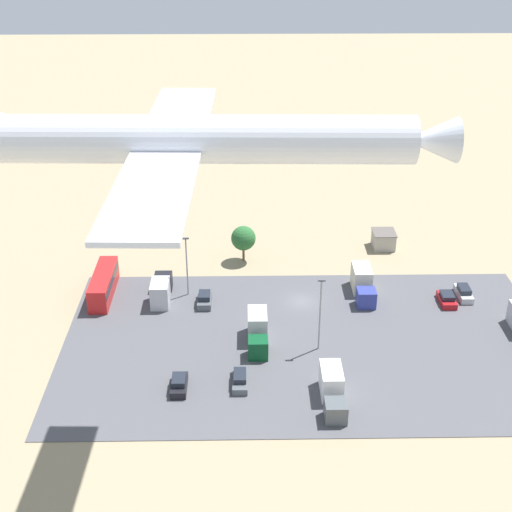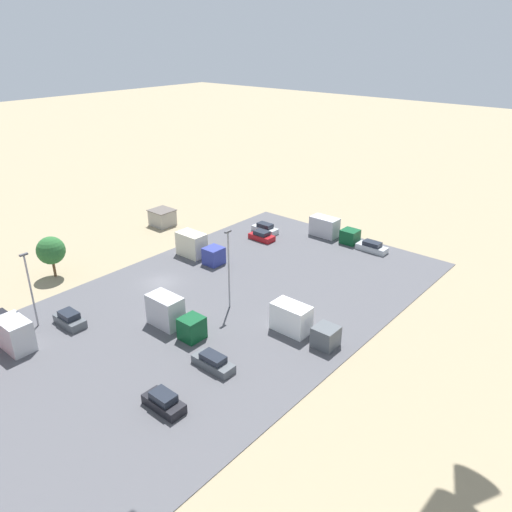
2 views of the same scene
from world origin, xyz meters
name	(u,v)px [view 1 (image 1 of 2)]	position (x,y,z in m)	size (l,w,h in m)	color
ground_plane	(302,302)	(0.00, 0.00, 0.00)	(400.00, 400.00, 0.00)	gray
parking_lot_surface	(308,343)	(0.00, 10.06, 0.04)	(61.15, 34.74, 0.08)	#4C4C51
shed_building	(384,240)	(-14.04, -16.42, 1.36)	(3.56, 3.81, 2.71)	#9E998E
bus	(103,283)	(27.47, -2.26, 1.89)	(2.61, 10.60, 3.36)	red
parked_car_0	(240,379)	(8.48, 18.14, 0.69)	(1.72, 4.53, 1.47)	#4C5156
parked_car_1	(179,384)	(15.38, 18.96, 0.75)	(1.79, 4.04, 1.60)	black
parked_car_3	(205,299)	(13.37, 0.43, 0.77)	(1.86, 4.05, 1.66)	#4C5156
parked_car_4	(447,299)	(-19.76, 0.73, 0.70)	(1.96, 4.07, 1.48)	maroon
parked_car_5	(464,293)	(-22.52, -0.86, 0.73)	(1.71, 4.47, 1.56)	#ADB2B7
parked_truck_1	(258,331)	(6.30, 9.75, 1.71)	(2.41, 7.38, 3.57)	#0C4723
parked_truck_2	(161,290)	(19.34, -0.77, 1.63)	(2.42, 7.17, 3.39)	black
parked_truck_3	(363,284)	(-8.56, -1.98, 1.67)	(2.51, 7.87, 3.48)	navy
parked_truck_4	(332,389)	(-1.74, 21.21, 1.55)	(2.38, 7.81, 3.21)	#4C5156
tree_near_shed	(243,238)	(8.03, -12.29, 3.78)	(3.71, 3.71, 5.66)	brown
light_pole_lot_centre	(320,312)	(-1.18, 11.26, 5.39)	(0.90, 0.28, 9.74)	gray
light_pole_lot_edge	(187,264)	(15.79, -2.19, 4.91)	(0.90, 0.28, 8.80)	gray
airplane	(184,139)	(12.20, 33.05, 34.15)	(39.77, 33.07, 9.12)	silver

